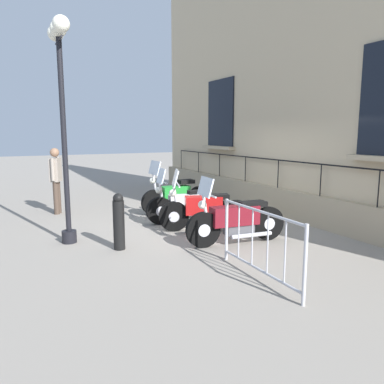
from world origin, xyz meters
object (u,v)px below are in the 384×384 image
at_px(lamppost, 62,92).
at_px(crowd_barrier, 260,242).
at_px(motorcycle_red, 204,210).
at_px(motorcycle_maroon, 236,220).
at_px(motorcycle_green, 176,196).
at_px(pedestrian_standing, 56,177).
at_px(bollard, 119,221).
at_px(motorcycle_white, 185,205).

height_order(lamppost, crowd_barrier, lamppost).
bearing_deg(motorcycle_red, motorcycle_maroon, 92.34).
bearing_deg(motorcycle_green, motorcycle_red, 83.65).
xyz_separation_m(lamppost, pedestrian_standing, (-0.18, -2.90, -1.89)).
relative_size(motorcycle_red, lamppost, 0.48).
distance_m(motorcycle_green, pedestrian_standing, 3.19).
relative_size(motorcycle_green, pedestrian_standing, 1.16).
relative_size(motorcycle_maroon, pedestrian_standing, 1.20).
bearing_deg(bollard, pedestrian_standing, -81.24).
height_order(lamppost, bollard, lamppost).
height_order(motorcycle_maroon, bollard, motorcycle_maroon).
relative_size(motorcycle_red, motorcycle_maroon, 0.95).
relative_size(motorcycle_red, crowd_barrier, 1.02).
distance_m(motorcycle_green, bollard, 3.33).
bearing_deg(motorcycle_green, crowd_barrier, 79.76).
height_order(bollard, pedestrian_standing, pedestrian_standing).
distance_m(motorcycle_white, bollard, 2.44).
bearing_deg(lamppost, motorcycle_white, -170.11).
xyz_separation_m(motorcycle_green, motorcycle_red, (0.22, 1.95, -0.00)).
height_order(motorcycle_maroon, lamppost, lamppost).
relative_size(bollard, pedestrian_standing, 0.60).
xyz_separation_m(motorcycle_green, lamppost, (3.03, 1.56, 2.41)).
distance_m(bollard, pedestrian_standing, 3.83).
bearing_deg(lamppost, motorcycle_green, -152.73).
bearing_deg(bollard, motorcycle_white, -146.42).
distance_m(motorcycle_red, bollard, 2.11).
distance_m(motorcycle_white, motorcycle_red, 0.88).
height_order(motorcycle_green, bollard, motorcycle_green).
height_order(motorcycle_red, bollard, motorcycle_red).
height_order(motorcycle_red, lamppost, lamppost).
xyz_separation_m(motorcycle_red, motorcycle_maroon, (-0.05, 1.17, 0.00)).
height_order(motorcycle_white, pedestrian_standing, pedestrian_standing).
relative_size(motorcycle_maroon, lamppost, 0.51).
bearing_deg(motorcycle_green, bollard, 46.80).
height_order(motorcycle_maroon, crowd_barrier, motorcycle_maroon).
bearing_deg(lamppost, bollard, 131.24).
bearing_deg(crowd_barrier, motorcycle_red, -102.89).
bearing_deg(motorcycle_red, motorcycle_white, -87.95).
height_order(motorcycle_green, crowd_barrier, motorcycle_green).
relative_size(motorcycle_white, motorcycle_maroon, 0.95).
distance_m(motorcycle_red, lamppost, 3.73).
bearing_deg(pedestrian_standing, motorcycle_green, 154.96).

